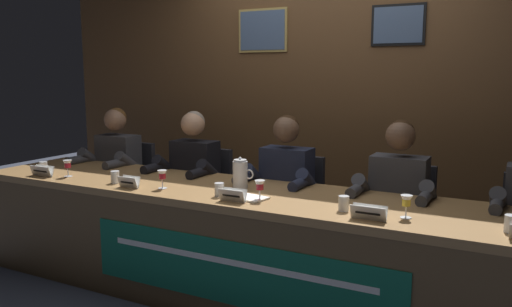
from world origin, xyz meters
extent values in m
plane|color=#383D4C|center=(0.00, 0.00, 0.00)|extent=(12.00, 12.00, 0.00)
cube|color=brown|center=(0.00, 1.30, 1.30)|extent=(5.54, 0.12, 2.60)
cube|color=tan|center=(-0.59, 1.24, 1.87)|extent=(0.47, 0.02, 0.37)
cube|color=slate|center=(-0.59, 1.22, 1.87)|extent=(0.43, 0.01, 0.33)
cube|color=black|center=(0.59, 1.24, 1.87)|extent=(0.41, 0.02, 0.32)
cube|color=slate|center=(0.59, 1.22, 1.87)|extent=(0.37, 0.01, 0.28)
cube|color=olive|center=(0.00, 0.00, 0.72)|extent=(4.34, 0.82, 0.05)
cube|color=brown|center=(0.00, -0.39, 0.35)|extent=(4.28, 0.04, 0.70)
cube|color=brown|center=(-2.12, 0.00, 0.35)|extent=(0.08, 0.74, 0.70)
cube|color=#14664C|center=(0.06, -0.41, 0.35)|extent=(2.05, 0.01, 0.39)
cube|color=white|center=(0.06, -0.42, 0.42)|extent=(1.74, 0.00, 0.04)
cylinder|color=black|center=(-1.61, 0.51, 0.01)|extent=(0.44, 0.44, 0.02)
cylinder|color=black|center=(-1.61, 0.51, 0.22)|extent=(0.05, 0.05, 0.39)
cube|color=#232328|center=(-1.61, 0.51, 0.43)|extent=(0.44, 0.44, 0.03)
cube|color=#232328|center=(-1.61, 0.71, 0.66)|extent=(0.40, 0.05, 0.44)
cylinder|color=black|center=(-1.71, 0.16, 0.22)|extent=(0.10, 0.10, 0.44)
cylinder|color=black|center=(-1.51, 0.16, 0.22)|extent=(0.10, 0.10, 0.44)
cylinder|color=black|center=(-1.71, 0.31, 0.49)|extent=(0.13, 0.34, 0.13)
cylinder|color=black|center=(-1.51, 0.31, 0.49)|extent=(0.13, 0.34, 0.13)
cube|color=#38383D|center=(-1.61, 0.48, 0.73)|extent=(0.36, 0.20, 0.48)
sphere|color=#8E664C|center=(-1.61, 0.46, 1.11)|extent=(0.19, 0.19, 0.19)
sphere|color=#593819|center=(-1.61, 0.48, 1.12)|extent=(0.17, 0.17, 0.17)
cylinder|color=#38383D|center=(-1.82, 0.38, 0.75)|extent=(0.09, 0.30, 0.25)
cylinder|color=#38383D|center=(-1.40, 0.38, 0.75)|extent=(0.09, 0.30, 0.25)
cylinder|color=#38383D|center=(-1.82, 0.22, 0.78)|extent=(0.07, 0.24, 0.07)
cylinder|color=#38383D|center=(-1.40, 0.22, 0.78)|extent=(0.07, 0.24, 0.07)
cube|color=white|center=(-1.64, -0.31, 0.79)|extent=(0.20, 0.03, 0.08)
cube|color=white|center=(-1.64, -0.28, 0.79)|extent=(0.20, 0.03, 0.08)
cube|color=black|center=(-1.64, -0.32, 0.79)|extent=(0.14, 0.01, 0.01)
cylinder|color=white|center=(-1.45, -0.22, 0.75)|extent=(0.06, 0.06, 0.00)
cylinder|color=white|center=(-1.45, -0.22, 0.78)|extent=(0.01, 0.01, 0.05)
cone|color=white|center=(-1.45, -0.22, 0.84)|extent=(0.06, 0.06, 0.06)
cylinder|color=#B21E2D|center=(-1.45, -0.22, 0.83)|extent=(0.04, 0.04, 0.04)
cylinder|color=silver|center=(-1.74, -0.20, 0.79)|extent=(0.06, 0.06, 0.08)
cylinder|color=silver|center=(-1.74, -0.20, 0.77)|extent=(0.05, 0.05, 0.05)
cylinder|color=black|center=(-0.81, 0.51, 0.01)|extent=(0.44, 0.44, 0.02)
cylinder|color=black|center=(-0.81, 0.51, 0.22)|extent=(0.05, 0.05, 0.39)
cube|color=#232328|center=(-0.81, 0.51, 0.43)|extent=(0.44, 0.44, 0.03)
cube|color=#232328|center=(-0.81, 0.71, 0.66)|extent=(0.40, 0.05, 0.44)
cylinder|color=black|center=(-0.91, 0.16, 0.22)|extent=(0.10, 0.10, 0.44)
cylinder|color=black|center=(-0.71, 0.16, 0.22)|extent=(0.10, 0.10, 0.44)
cylinder|color=black|center=(-0.91, 0.31, 0.49)|extent=(0.13, 0.34, 0.13)
cylinder|color=black|center=(-0.71, 0.31, 0.49)|extent=(0.13, 0.34, 0.13)
cube|color=black|center=(-0.81, 0.48, 0.73)|extent=(0.36, 0.20, 0.48)
sphere|color=tan|center=(-0.81, 0.46, 1.11)|extent=(0.19, 0.19, 0.19)
sphere|color=gray|center=(-0.81, 0.48, 1.12)|extent=(0.17, 0.17, 0.17)
cylinder|color=black|center=(-1.02, 0.38, 0.75)|extent=(0.09, 0.30, 0.25)
cylinder|color=black|center=(-0.60, 0.38, 0.75)|extent=(0.09, 0.30, 0.25)
cylinder|color=black|center=(-1.02, 0.22, 0.78)|extent=(0.07, 0.24, 0.07)
cylinder|color=black|center=(-0.60, 0.22, 0.78)|extent=(0.07, 0.24, 0.07)
cube|color=white|center=(-0.80, -0.32, 0.79)|extent=(0.15, 0.03, 0.08)
cube|color=white|center=(-0.80, -0.28, 0.79)|extent=(0.15, 0.03, 0.08)
cube|color=black|center=(-0.80, -0.32, 0.79)|extent=(0.11, 0.01, 0.01)
cylinder|color=white|center=(-0.59, -0.21, 0.75)|extent=(0.06, 0.06, 0.00)
cylinder|color=white|center=(-0.59, -0.21, 0.78)|extent=(0.01, 0.01, 0.05)
cone|color=white|center=(-0.59, -0.21, 0.84)|extent=(0.06, 0.06, 0.06)
cylinder|color=#B21E2D|center=(-0.59, -0.21, 0.83)|extent=(0.04, 0.04, 0.04)
cylinder|color=silver|center=(-0.99, -0.23, 0.79)|extent=(0.06, 0.06, 0.08)
cylinder|color=silver|center=(-0.99, -0.23, 0.77)|extent=(0.05, 0.05, 0.05)
cylinder|color=black|center=(0.00, 0.51, 0.01)|extent=(0.44, 0.44, 0.02)
cylinder|color=black|center=(0.00, 0.51, 0.22)|extent=(0.05, 0.05, 0.39)
cube|color=#232328|center=(0.00, 0.51, 0.43)|extent=(0.44, 0.44, 0.03)
cube|color=#232328|center=(0.00, 0.71, 0.66)|extent=(0.40, 0.05, 0.44)
cylinder|color=black|center=(-0.10, 0.16, 0.22)|extent=(0.10, 0.10, 0.44)
cylinder|color=black|center=(0.10, 0.16, 0.22)|extent=(0.10, 0.10, 0.44)
cylinder|color=black|center=(-0.10, 0.31, 0.49)|extent=(0.13, 0.34, 0.13)
cylinder|color=black|center=(0.10, 0.31, 0.49)|extent=(0.13, 0.34, 0.13)
cube|color=#1E2338|center=(0.00, 0.48, 0.73)|extent=(0.36, 0.20, 0.48)
sphere|color=brown|center=(0.00, 0.46, 1.11)|extent=(0.19, 0.19, 0.19)
sphere|color=#331E0F|center=(0.00, 0.48, 1.12)|extent=(0.17, 0.17, 0.17)
cylinder|color=#1E2338|center=(-0.21, 0.38, 0.75)|extent=(0.09, 0.30, 0.25)
cylinder|color=#1E2338|center=(0.21, 0.38, 0.75)|extent=(0.09, 0.30, 0.25)
cylinder|color=#1E2338|center=(-0.21, 0.22, 0.78)|extent=(0.07, 0.24, 0.07)
cylinder|color=#1E2338|center=(0.21, 0.22, 0.78)|extent=(0.07, 0.24, 0.07)
cube|color=white|center=(0.00, -0.32, 0.79)|extent=(0.17, 0.03, 0.08)
cube|color=white|center=(0.00, -0.28, 0.79)|extent=(0.17, 0.03, 0.08)
cube|color=black|center=(0.00, -0.32, 0.79)|extent=(0.12, 0.01, 0.01)
cylinder|color=white|center=(0.13, -0.20, 0.75)|extent=(0.06, 0.06, 0.00)
cylinder|color=white|center=(0.13, -0.20, 0.78)|extent=(0.01, 0.01, 0.05)
cone|color=white|center=(0.13, -0.20, 0.84)|extent=(0.06, 0.06, 0.06)
cylinder|color=#B21E2D|center=(0.13, -0.20, 0.83)|extent=(0.04, 0.04, 0.04)
cylinder|color=silver|center=(-0.14, -0.22, 0.79)|extent=(0.06, 0.06, 0.08)
cylinder|color=silver|center=(-0.14, -0.22, 0.77)|extent=(0.05, 0.05, 0.05)
cylinder|color=black|center=(0.81, 0.51, 0.01)|extent=(0.44, 0.44, 0.02)
cylinder|color=black|center=(0.81, 0.51, 0.22)|extent=(0.05, 0.05, 0.39)
cube|color=#232328|center=(0.81, 0.51, 0.43)|extent=(0.44, 0.44, 0.03)
cube|color=#232328|center=(0.81, 0.71, 0.66)|extent=(0.40, 0.05, 0.44)
cylinder|color=black|center=(0.71, 0.16, 0.22)|extent=(0.10, 0.10, 0.44)
cylinder|color=black|center=(0.91, 0.16, 0.22)|extent=(0.10, 0.10, 0.44)
cylinder|color=black|center=(0.71, 0.31, 0.49)|extent=(0.13, 0.34, 0.13)
cylinder|color=black|center=(0.91, 0.31, 0.49)|extent=(0.13, 0.34, 0.13)
cube|color=#38383D|center=(0.81, 0.48, 0.73)|extent=(0.36, 0.20, 0.48)
sphere|color=brown|center=(0.81, 0.46, 1.11)|extent=(0.19, 0.19, 0.19)
sphere|color=#331E0F|center=(0.81, 0.48, 1.12)|extent=(0.17, 0.17, 0.17)
cylinder|color=#38383D|center=(0.60, 0.38, 0.75)|extent=(0.09, 0.30, 0.25)
cylinder|color=#38383D|center=(1.02, 0.38, 0.75)|extent=(0.09, 0.30, 0.25)
cylinder|color=#38383D|center=(0.60, 0.22, 0.78)|extent=(0.07, 0.24, 0.07)
cylinder|color=#38383D|center=(1.02, 0.22, 0.78)|extent=(0.07, 0.24, 0.07)
cube|color=white|center=(0.82, -0.31, 0.79)|extent=(0.19, 0.03, 0.08)
cube|color=white|center=(0.82, -0.28, 0.79)|extent=(0.19, 0.03, 0.08)
cube|color=black|center=(0.82, -0.32, 0.79)|extent=(0.13, 0.01, 0.01)
cylinder|color=white|center=(0.99, -0.17, 0.75)|extent=(0.06, 0.06, 0.00)
cylinder|color=white|center=(0.99, -0.17, 0.78)|extent=(0.01, 0.01, 0.05)
cone|color=white|center=(0.99, -0.17, 0.84)|extent=(0.06, 0.06, 0.06)
cylinder|color=yellow|center=(0.99, -0.17, 0.83)|extent=(0.04, 0.04, 0.04)
cylinder|color=silver|center=(0.65, -0.18, 0.79)|extent=(0.06, 0.06, 0.08)
cylinder|color=silver|center=(0.65, -0.18, 0.77)|extent=(0.05, 0.05, 0.05)
cylinder|color=black|center=(1.51, 0.16, 0.22)|extent=(0.10, 0.10, 0.44)
cylinder|color=#38383D|center=(1.40, 0.38, 0.75)|extent=(0.09, 0.30, 0.25)
cylinder|color=#38383D|center=(1.40, 0.22, 0.78)|extent=(0.07, 0.24, 0.07)
cylinder|color=silver|center=(1.49, -0.18, 0.79)|extent=(0.06, 0.06, 0.08)
cylinder|color=silver|center=(1.49, -0.18, 0.77)|extent=(0.05, 0.05, 0.05)
cylinder|color=silver|center=(-0.14, 0.05, 0.84)|extent=(0.10, 0.10, 0.18)
cylinder|color=silver|center=(-0.14, 0.05, 0.93)|extent=(0.09, 0.09, 0.01)
sphere|color=silver|center=(-0.14, 0.05, 0.95)|extent=(0.02, 0.02, 0.02)
torus|color=silver|center=(-0.08, 0.05, 0.84)|extent=(0.07, 0.01, 0.07)
cube|color=white|center=(0.05, -0.19, 0.75)|extent=(0.23, 0.18, 0.01)
camera|label=1|loc=(1.52, -2.88, 1.51)|focal=36.24mm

